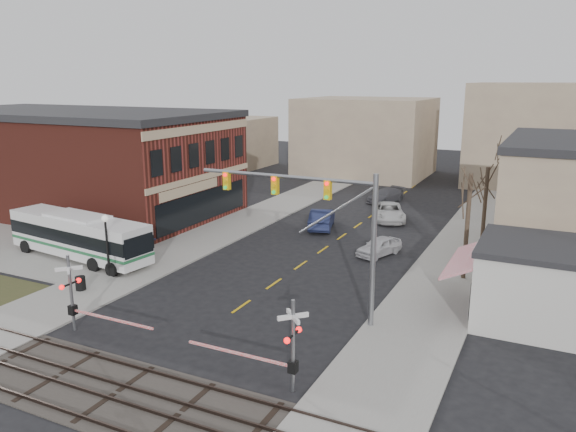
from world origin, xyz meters
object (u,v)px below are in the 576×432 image
(transit_bus, at_px, (79,236))
(rr_crossing_west, at_px, (78,295))
(pedestrian_near, at_px, (131,260))
(car_a, at_px, (379,246))
(car_b, at_px, (322,218))
(traffic_signal_mast, at_px, (322,213))
(trash_bin, at_px, (81,283))
(car_c, at_px, (389,212))
(car_d, at_px, (385,195))
(street_lamp, at_px, (106,232))
(pedestrian_far, at_px, (150,241))
(rr_crossing_east, at_px, (284,345))

(transit_bus, relative_size, rr_crossing_west, 2.20)
(transit_bus, distance_m, pedestrian_near, 5.40)
(car_a, relative_size, car_b, 0.76)
(traffic_signal_mast, xyz_separation_m, pedestrian_near, (-13.86, 0.91, -4.77))
(trash_bin, relative_size, car_c, 0.15)
(car_b, xyz_separation_m, pedestrian_near, (-6.77, -16.20, 0.12))
(car_d, bearing_deg, street_lamp, -88.82)
(car_b, relative_size, pedestrian_far, 2.70)
(transit_bus, distance_m, car_a, 21.35)
(transit_bus, distance_m, trash_bin, 6.70)
(pedestrian_far, bearing_deg, street_lamp, -118.89)
(car_a, bearing_deg, rr_crossing_east, -63.63)
(car_d, bearing_deg, rr_crossing_east, -61.21)
(trash_bin, bearing_deg, car_c, 65.05)
(car_b, bearing_deg, rr_crossing_east, 92.63)
(transit_bus, relative_size, pedestrian_far, 6.44)
(transit_bus, height_order, rr_crossing_east, rr_crossing_east)
(street_lamp, bearing_deg, car_c, 62.13)
(rr_crossing_east, distance_m, trash_bin, 16.47)
(transit_bus, xyz_separation_m, trash_bin, (4.72, -4.60, -1.23))
(rr_crossing_west, bearing_deg, car_b, 82.45)
(transit_bus, distance_m, rr_crossing_west, 12.41)
(traffic_signal_mast, height_order, trash_bin, traffic_signal_mast)
(pedestrian_near, bearing_deg, transit_bus, 81.69)
(traffic_signal_mast, relative_size, car_b, 1.96)
(car_a, distance_m, pedestrian_far, 16.60)
(transit_bus, relative_size, pedestrian_near, 7.24)
(car_a, distance_m, car_c, 10.65)
(car_c, bearing_deg, street_lamp, -140.07)
(rr_crossing_east, bearing_deg, street_lamp, 156.31)
(rr_crossing_west, xyz_separation_m, rr_crossing_east, (11.65, -0.33, 0.00))
(rr_crossing_west, relative_size, car_c, 1.01)
(rr_crossing_east, xyz_separation_m, car_a, (-1.80, 19.21, -1.30))
(traffic_signal_mast, height_order, pedestrian_far, traffic_signal_mast)
(car_c, height_order, pedestrian_near, pedestrian_near)
(car_a, bearing_deg, rr_crossing_west, -96.53)
(traffic_signal_mast, height_order, car_a, traffic_signal_mast)
(car_a, xyz_separation_m, car_d, (-4.73, 17.74, 0.03))
(transit_bus, height_order, traffic_signal_mast, traffic_signal_mast)
(car_b, bearing_deg, car_d, -115.24)
(traffic_signal_mast, bearing_deg, street_lamp, -178.95)
(transit_bus, xyz_separation_m, rr_crossing_east, (20.52, -9.00, 0.21))
(rr_crossing_east, bearing_deg, rr_crossing_west, 178.39)
(car_a, height_order, car_d, car_d)
(street_lamp, height_order, trash_bin, street_lamp)
(transit_bus, xyz_separation_m, pedestrian_far, (3.78, 2.98, -0.68))
(rr_crossing_west, distance_m, rr_crossing_east, 11.66)
(car_c, relative_size, pedestrian_far, 2.91)
(street_lamp, distance_m, car_d, 31.48)
(car_b, bearing_deg, car_a, 125.53)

